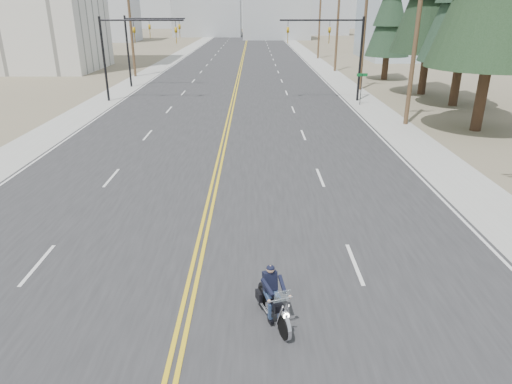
{
  "coord_description": "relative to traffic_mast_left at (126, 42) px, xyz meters",
  "views": [
    {
      "loc": [
        1.81,
        -8.51,
        7.48
      ],
      "look_at": [
        1.89,
        6.19,
        1.6
      ],
      "focal_mm": 32.0,
      "sensor_mm": 36.0,
      "label": 1
    }
  ],
  "objects": [
    {
      "name": "sidewalk_right",
      "position": [
        20.48,
        38.0,
        -4.93
      ],
      "size": [
        3.0,
        200.0,
        0.01
      ],
      "primitive_type": "cube",
      "color": "#A5A5A0",
      "rests_on": "ground"
    },
    {
      "name": "conifer_far",
      "position": [
        25.9,
        13.3,
        2.57
      ],
      "size": [
        4.89,
        4.89,
        13.09
      ],
      "rotation": [
        0.0,
        0.0,
        0.22
      ],
      "color": "#382619",
      "rests_on": "ground"
    },
    {
      "name": "utility_pole_e",
      "position": [
        21.48,
        38.0,
        0.79
      ],
      "size": [
        2.2,
        0.3,
        11.0
      ],
      "color": "brown",
      "rests_on": "ground"
    },
    {
      "name": "traffic_mast_left",
      "position": [
        0.0,
        0.0,
        0.0
      ],
      "size": [
        7.1,
        0.26,
        7.0
      ],
      "color": "black",
      "rests_on": "ground"
    },
    {
      "name": "sidewalk_left",
      "position": [
        -2.52,
        38.0,
        -4.93
      ],
      "size": [
        3.0,
        200.0,
        0.01
      ],
      "primitive_type": "cube",
      "color": "#A5A5A0",
      "rests_on": "ground"
    },
    {
      "name": "utility_pole_d",
      "position": [
        21.48,
        21.0,
        1.05
      ],
      "size": [
        2.2,
        0.3,
        11.5
      ],
      "color": "brown",
      "rests_on": "ground"
    },
    {
      "name": "traffic_mast_far",
      "position": [
        -0.33,
        8.0,
        -0.06
      ],
      "size": [
        6.1,
        0.26,
        7.0
      ],
      "color": "black",
      "rests_on": "ground"
    },
    {
      "name": "utility_pole_c",
      "position": [
        21.48,
        6.0,
        0.79
      ],
      "size": [
        2.2,
        0.3,
        11.0
      ],
      "color": "brown",
      "rests_on": "ground"
    },
    {
      "name": "motorcyclist",
      "position": [
        11.29,
        -30.81,
        -4.18
      ],
      "size": [
        1.43,
        2.09,
        1.5
      ],
      "primitive_type": null,
      "rotation": [
        0.0,
        0.0,
        3.48
      ],
      "color": "black",
      "rests_on": "ground"
    },
    {
      "name": "utility_pole_b",
      "position": [
        21.48,
        -9.0,
        1.05
      ],
      "size": [
        2.2,
        0.3,
        11.5
      ],
      "color": "brown",
      "rests_on": "ground"
    },
    {
      "name": "haze_bldg_b",
      "position": [
        16.98,
        93.0,
        2.06
      ],
      "size": [
        18.0,
        14.0,
        14.0
      ],
      "primitive_type": "cube",
      "color": "#ADB2B7",
      "rests_on": "ground"
    },
    {
      "name": "ground_plane",
      "position": [
        8.98,
        -32.0,
        -4.94
      ],
      "size": [
        400.0,
        400.0,
        0.0
      ],
      "primitive_type": "plane",
      "color": "#776D56",
      "rests_on": "ground"
    },
    {
      "name": "utility_pole_left",
      "position": [
        -3.52,
        16.0,
        0.54
      ],
      "size": [
        2.2,
        0.3,
        10.5
      ],
      "color": "brown",
      "rests_on": "ground"
    },
    {
      "name": "street_sign",
      "position": [
        19.78,
        -2.0,
        -3.13
      ],
      "size": [
        0.9,
        0.06,
        2.62
      ],
      "color": "black",
      "rests_on": "ground"
    },
    {
      "name": "haze_bldg_f",
      "position": [
        -41.02,
        98.0,
        3.06
      ],
      "size": [
        12.0,
        12.0,
        16.0
      ],
      "primitive_type": "cube",
      "color": "#ADB2B7",
      "rests_on": "ground"
    },
    {
      "name": "haze_bldg_e",
      "position": [
        33.98,
        118.0,
        1.06
      ],
      "size": [
        14.0,
        14.0,
        12.0
      ],
      "primitive_type": "cube",
      "color": "#B7BCC6",
      "rests_on": "ground"
    },
    {
      "name": "road",
      "position": [
        8.98,
        38.0,
        -4.93
      ],
      "size": [
        20.0,
        200.0,
        0.01
      ],
      "primitive_type": "cube",
      "color": "#303033",
      "rests_on": "ground"
    },
    {
      "name": "traffic_mast_right",
      "position": [
        17.95,
        0.0,
        0.0
      ],
      "size": [
        7.1,
        0.26,
        7.0
      ],
      "color": "black",
      "rests_on": "ground"
    },
    {
      "name": "haze_bldg_c",
      "position": [
        48.98,
        78.0,
        4.06
      ],
      "size": [
        16.0,
        12.0,
        18.0
      ],
      "primitive_type": "cube",
      "color": "#B7BCC6",
      "rests_on": "ground"
    }
  ]
}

